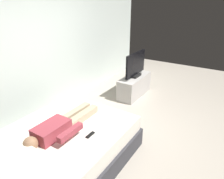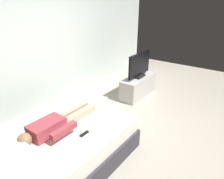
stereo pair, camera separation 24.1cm
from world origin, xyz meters
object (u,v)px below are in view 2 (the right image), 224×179
(bed, at_px, (57,146))
(tv, at_px, (139,66))
(pillow, at_px, (4,156))
(tv_stand, at_px, (138,86))
(remote, at_px, (84,134))
(person, at_px, (55,124))

(bed, relative_size, tv, 2.33)
(pillow, distance_m, tv_stand, 3.39)
(bed, height_order, remote, remote)
(person, bearing_deg, tv_stand, 3.77)
(pillow, distance_m, person, 0.73)
(person, bearing_deg, remote, -69.53)
(person, height_order, tv_stand, person)
(bed, relative_size, remote, 13.66)
(pillow, relative_size, tv, 0.55)
(tv_stand, distance_m, tv, 0.53)
(tv_stand, bearing_deg, person, -176.23)
(bed, distance_m, tv, 2.72)
(bed, height_order, pillow, pillow)
(bed, bearing_deg, remote, -65.35)
(pillow, height_order, person, person)
(bed, distance_m, person, 0.36)
(tv, bearing_deg, bed, -176.00)
(pillow, xyz_separation_m, tv, (3.36, 0.19, 0.18))
(remote, xyz_separation_m, tv, (2.48, 0.58, 0.24))
(bed, relative_size, person, 1.63)
(bed, xyz_separation_m, tv_stand, (2.66, 0.19, -0.01))
(pillow, bearing_deg, remote, -23.92)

